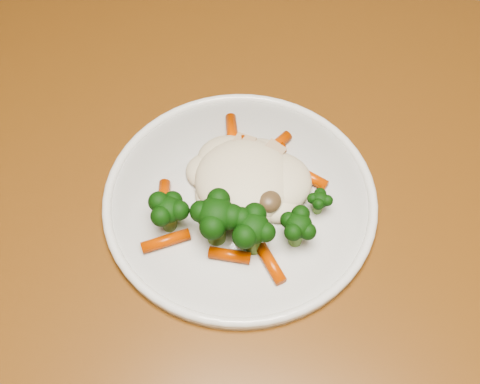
# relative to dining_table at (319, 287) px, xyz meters

# --- Properties ---
(dining_table) EXTENTS (1.40, 1.04, 0.75)m
(dining_table) POSITION_rel_dining_table_xyz_m (0.00, 0.00, 0.00)
(dining_table) COLOR brown
(dining_table) RESTS_ON ground
(plate) EXTENTS (0.29, 0.29, 0.01)m
(plate) POSITION_rel_dining_table_xyz_m (-0.11, 0.02, 0.10)
(plate) COLOR white
(plate) RESTS_ON dining_table
(meal) EXTENTS (0.18, 0.20, 0.05)m
(meal) POSITION_rel_dining_table_xyz_m (-0.10, 0.01, 0.12)
(meal) COLOR #F1E2C1
(meal) RESTS_ON plate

